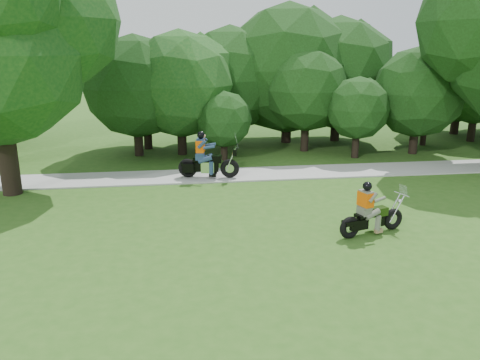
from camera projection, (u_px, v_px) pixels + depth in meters
name	position (u px, v px, depth m)	size (l,w,h in m)	color
ground	(345.00, 249.00, 12.59)	(100.00, 100.00, 0.00)	#2A5518
walkway	(280.00, 173.00, 20.22)	(60.00, 2.20, 0.06)	#999994
tree_line	(297.00, 78.00, 25.69)	(39.91, 11.27, 7.72)	black
chopper_motorcycle	(370.00, 215.00, 13.44)	(2.22, 1.04, 1.61)	black
touring_motorcycle	(205.00, 161.00, 19.23)	(2.53, 1.06, 1.94)	black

